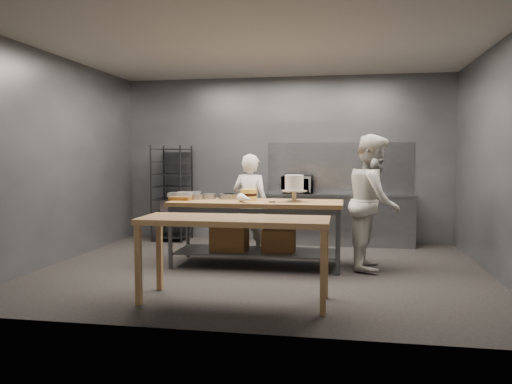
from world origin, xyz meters
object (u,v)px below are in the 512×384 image
at_px(speed_rack, 172,194).
at_px(frosted_cake_stand, 294,185).
at_px(chef_right, 374,202).
at_px(microwave, 297,184).
at_px(work_table, 254,225).
at_px(near_counter, 234,226).
at_px(layer_cake, 249,195).
at_px(chef_behind, 250,205).

height_order(speed_rack, frosted_cake_stand, speed_rack).
distance_m(chef_right, frosted_cake_stand, 1.11).
xyz_separation_m(microwave, frosted_cake_stand, (0.14, -1.99, 0.10)).
xyz_separation_m(speed_rack, chef_right, (3.53, -1.77, 0.07)).
height_order(chef_right, frosted_cake_stand, chef_right).
xyz_separation_m(work_table, speed_rack, (-1.88, 1.88, 0.28)).
bearing_deg(near_counter, frosted_cake_stand, 75.31).
height_order(frosted_cake_stand, layer_cake, frosted_cake_stand).
distance_m(near_counter, layer_cake, 1.91).
bearing_deg(chef_right, microwave, 39.34).
bearing_deg(chef_behind, microwave, -101.67).
relative_size(speed_rack, chef_right, 0.95).
bearing_deg(frosted_cake_stand, near_counter, -104.69).
xyz_separation_m(near_counter, speed_rack, (-1.99, 3.67, 0.04)).
xyz_separation_m(near_counter, layer_cake, (-0.21, 1.89, 0.19)).
height_order(near_counter, layer_cake, layer_cake).
bearing_deg(work_table, near_counter, -86.52).
height_order(work_table, microwave, microwave).
height_order(chef_behind, chef_right, chef_right).
height_order(near_counter, speed_rack, speed_rack).
bearing_deg(chef_right, chef_behind, 79.43).
distance_m(chef_behind, chef_right, 1.91).
bearing_deg(frosted_cake_stand, chef_right, 7.00).
bearing_deg(near_counter, chef_behind, 96.63).
height_order(work_table, speed_rack, speed_rack).
bearing_deg(speed_rack, chef_right, -26.67).
distance_m(chef_behind, microwave, 1.47).
distance_m(work_table, chef_right, 1.69).
bearing_deg(layer_cake, near_counter, -83.76).
bearing_deg(frosted_cake_stand, chef_behind, 137.80).
distance_m(chef_behind, frosted_cake_stand, 1.07).
height_order(microwave, frosted_cake_stand, frosted_cake_stand).
relative_size(work_table, layer_cake, 10.44).
height_order(chef_behind, layer_cake, chef_behind).
distance_m(work_table, frosted_cake_stand, 0.81).
xyz_separation_m(work_table, microwave, (0.43, 1.96, 0.48)).
bearing_deg(speed_rack, near_counter, -61.49).
bearing_deg(chef_behind, frosted_cake_stand, 150.77).
relative_size(work_table, frosted_cake_stand, 6.48).
height_order(chef_behind, microwave, chef_behind).
height_order(chef_behind, frosted_cake_stand, chef_behind).
relative_size(microwave, layer_cake, 2.36).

